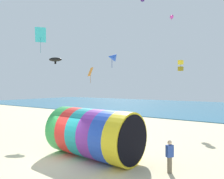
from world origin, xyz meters
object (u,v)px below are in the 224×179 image
at_px(giant_inflatable_tube, 94,133).
at_px(bystander_near_water, 73,113).
at_px(kite_magenta_parafoil, 172,17).
at_px(kite_yellow_box, 181,66).
at_px(kite_cyan_diamond, 41,35).
at_px(kite_blue_delta, 112,57).
at_px(kite_orange_diamond, 90,72).
at_px(kite_handler, 170,156).
at_px(kite_black_parafoil, 55,59).

xyz_separation_m(giant_inflatable_tube, bystander_near_water, (-12.35, 10.61, -0.63)).
bearing_deg(kite_magenta_parafoil, kite_yellow_box, 47.66).
height_order(giant_inflatable_tube, kite_magenta_parafoil, kite_magenta_parafoil).
bearing_deg(kite_cyan_diamond, giant_inflatable_tube, -22.39).
height_order(kite_blue_delta, bystander_near_water, kite_blue_delta).
distance_m(kite_blue_delta, bystander_near_water, 16.70).
bearing_deg(kite_orange_diamond, kite_handler, -34.02).
height_order(kite_handler, kite_blue_delta, kite_blue_delta).
distance_m(kite_handler, kite_yellow_box, 15.04).
height_order(kite_blue_delta, kite_yellow_box, kite_yellow_box).
distance_m(kite_handler, kite_blue_delta, 7.01).
bearing_deg(kite_orange_diamond, kite_magenta_parafoil, 27.68).
distance_m(kite_magenta_parafoil, kite_orange_diamond, 10.81).
height_order(kite_yellow_box, bystander_near_water, kite_yellow_box).
distance_m(giant_inflatable_tube, kite_black_parafoil, 11.23).
bearing_deg(bystander_near_water, kite_magenta_parafoil, 10.12).
xyz_separation_m(kite_orange_diamond, bystander_near_water, (-4.69, 1.93, -5.21)).
relative_size(giant_inflatable_tube, kite_blue_delta, 6.02).
distance_m(giant_inflatable_tube, kite_magenta_parafoil, 16.63).
relative_size(kite_magenta_parafoil, kite_orange_diamond, 0.64).
relative_size(kite_yellow_box, kite_orange_diamond, 0.70).
relative_size(kite_orange_diamond, kite_black_parafoil, 1.26).
relative_size(kite_cyan_diamond, kite_orange_diamond, 1.51).
xyz_separation_m(kite_handler, bystander_near_water, (-17.05, 10.28, 0.03)).
bearing_deg(bystander_near_water, kite_orange_diamond, -22.40).
xyz_separation_m(kite_yellow_box, kite_orange_diamond, (-8.74, -5.00, -0.65)).
distance_m(kite_magenta_parafoil, kite_blue_delta, 12.87).
xyz_separation_m(kite_cyan_diamond, kite_black_parafoil, (2.70, -0.27, -2.87)).
bearing_deg(kite_orange_diamond, kite_cyan_diamond, -132.65).
relative_size(giant_inflatable_tube, bystander_near_water, 3.52).
height_order(kite_black_parafoil, bystander_near_water, kite_black_parafoil).
bearing_deg(kite_handler, kite_yellow_box, 105.21).
bearing_deg(kite_orange_diamond, bystander_near_water, 157.60).
bearing_deg(kite_magenta_parafoil, kite_orange_diamond, -152.32).
height_order(kite_magenta_parafoil, kite_black_parafoil, kite_magenta_parafoil).
xyz_separation_m(kite_magenta_parafoil, kite_black_parafoil, (-8.99, -8.47, -4.87)).
height_order(giant_inflatable_tube, kite_orange_diamond, kite_orange_diamond).
distance_m(giant_inflatable_tube, kite_cyan_diamond, 14.94).
height_order(kite_yellow_box, kite_black_parafoil, kite_black_parafoil).
height_order(giant_inflatable_tube, kite_blue_delta, kite_blue_delta).
bearing_deg(bystander_near_water, kite_yellow_box, 12.89).
height_order(giant_inflatable_tube, kite_black_parafoil, kite_black_parafoil).
height_order(kite_cyan_diamond, kite_blue_delta, kite_cyan_diamond).
bearing_deg(kite_cyan_diamond, kite_black_parafoil, -5.67).
bearing_deg(giant_inflatable_tube, kite_black_parafoil, 153.00).
distance_m(kite_handler, bystander_near_water, 19.91).
distance_m(kite_cyan_diamond, kite_orange_diamond, 6.71).
relative_size(kite_magenta_parafoil, kite_blue_delta, 1.13).
xyz_separation_m(kite_handler, kite_yellow_box, (-3.63, 13.35, 5.90)).
relative_size(giant_inflatable_tube, kite_yellow_box, 4.85).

